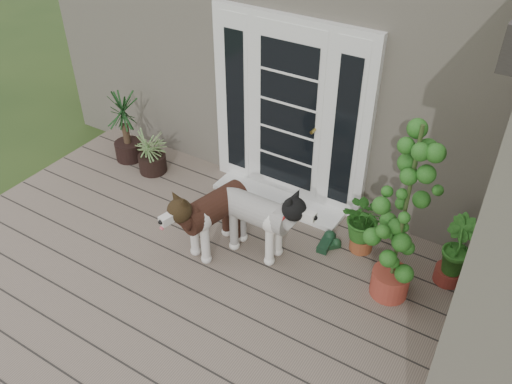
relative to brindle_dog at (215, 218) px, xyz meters
The scene contains 14 objects.
deck 1.11m from the brindle_dog, 69.74° to the right, with size 6.20×4.60×0.12m, color #6B5B4C.
house_main 3.47m from the brindle_dog, 83.92° to the left, with size 7.40×4.00×3.10m, color #665E54.
door_unit 1.43m from the brindle_dog, 83.08° to the left, with size 1.90×0.14×2.15m, color white.
door_step 1.12m from the brindle_dog, 81.78° to the left, with size 1.60×0.40×0.05m, color white.
brindle_dog is the anchor object (origin of this frame).
white_dog 0.43m from the brindle_dog, 24.59° to the left, with size 0.41×0.95×0.79m, color silver, non-canonical shape.
spider_plant 1.70m from the brindle_dog, 153.49° to the left, with size 0.58×0.58×0.62m, color #869F61, non-canonical shape.
yucca 2.14m from the brindle_dog, 157.49° to the left, with size 0.66×0.66×0.96m, color black, non-canonical shape.
herb_a 1.53m from the brindle_dog, 30.96° to the left, with size 0.49×0.49×0.63m, color #1C641F.
herb_b 2.37m from the brindle_dog, 20.08° to the left, with size 0.37×0.37×0.55m, color #1B4D16.
herb_c 2.73m from the brindle_dog, 19.03° to the left, with size 0.31×0.31×0.48m, color #20631C.
sapling 1.91m from the brindle_dog, 11.08° to the left, with size 0.56×0.56×1.92m, color #1C5117, non-canonical shape.
clog_left 1.22m from the brindle_dog, 32.91° to the left, with size 0.16×0.34×0.10m, color black, non-canonical shape.
clog_right 1.26m from the brindle_dog, 31.51° to the left, with size 0.12×0.26×0.08m, color #15341C, non-canonical shape.
Camera 1 is at (2.26, -2.04, 4.01)m, focal length 37.78 mm.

